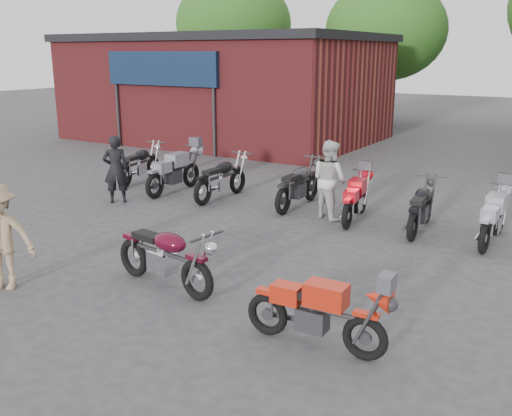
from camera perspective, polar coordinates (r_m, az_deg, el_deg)
The scene contains 16 objects.
ground at distance 8.75m, azimuth -6.59°, elevation -8.83°, with size 90.00×90.00×0.00m, color #37373A.
brick_building at distance 24.66m, azimuth -2.97°, elevation 11.65°, with size 12.00×8.00×4.00m, color maroon.
tree_0 at distance 34.04m, azimuth -2.24°, elevation 16.20°, with size 6.56×6.56×8.20m, color #254A13, non-canonical shape.
tree_1 at distance 29.94m, azimuth 12.73°, elevation 15.21°, with size 5.92×5.92×7.40m, color #254A13, non-canonical shape.
vintage_motorcycle at distance 8.90m, azimuth -9.09°, elevation -4.41°, with size 2.03×0.67×1.18m, color #450819, non-canonical shape.
sportbike at distance 7.14m, azimuth 6.18°, elevation -9.98°, with size 1.81×0.60×1.05m, color red, non-canonical shape.
helmet at distance 9.76m, azimuth -9.34°, elevation -5.49°, with size 0.29×0.29×0.27m, color #B11C12.
person_dark at distance 14.24m, azimuth -13.85°, elevation 3.78°, with size 0.60×0.40×1.66m, color black.
person_light at distance 12.61m, azimuth 7.35°, elevation 2.84°, with size 0.85×0.66×1.74m, color beige.
row_bike_0 at distance 16.42m, azimuth -11.55°, elevation 4.51°, with size 1.98×0.65×1.15m, color black, non-canonical shape.
row_bike_1 at distance 15.07m, azimuth -8.17°, elevation 3.86°, with size 2.11×0.70×1.23m, color gray, non-canonical shape.
row_bike_2 at distance 14.25m, azimuth -3.46°, elevation 3.22°, with size 2.02×0.67×1.17m, color black, non-canonical shape.
row_bike_3 at distance 13.49m, azimuth 4.30°, elevation 2.56°, with size 2.06×0.68×1.20m, color #27272A, non-canonical shape.
row_bike_4 at distance 12.56m, azimuth 9.96°, elevation 1.15°, with size 1.87×0.62×1.08m, color red, non-canonical shape.
row_bike_5 at distance 12.10m, azimuth 16.22°, elevation 0.32°, with size 1.94×0.64×1.12m, color black, non-canonical shape.
row_bike_6 at distance 11.81m, azimuth 22.71°, elevation -0.65°, with size 1.93×0.64×1.12m, color #9C9CAA, non-canonical shape.
Camera 1 is at (5.03, -6.22, 3.57)m, focal length 40.00 mm.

